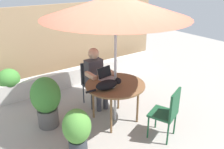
% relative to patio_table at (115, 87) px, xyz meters
% --- Properties ---
extents(ground_plane, '(14.00, 14.00, 0.00)m').
position_rel_patio_table_xyz_m(ground_plane, '(0.00, 0.00, -0.69)').
color(ground_plane, gray).
extents(fence_back, '(5.90, 0.08, 1.90)m').
position_rel_patio_table_xyz_m(fence_back, '(0.00, 2.41, 0.27)').
color(fence_back, '#937756').
rests_on(fence_back, ground).
extents(planter_wall_low, '(5.31, 0.20, 0.42)m').
position_rel_patio_table_xyz_m(planter_wall_low, '(0.00, 1.86, -0.48)').
color(planter_wall_low, beige).
rests_on(planter_wall_low, ground).
extents(patio_table, '(1.07, 1.07, 0.74)m').
position_rel_patio_table_xyz_m(patio_table, '(0.00, 0.00, 0.00)').
color(patio_table, brown).
rests_on(patio_table, ground).
extents(patio_umbrella, '(2.38, 2.38, 2.27)m').
position_rel_patio_table_xyz_m(patio_umbrella, '(0.00, 0.00, 1.41)').
color(patio_umbrella, '#B7B7BC').
rests_on(patio_umbrella, ground).
extents(chair_occupied, '(0.40, 0.40, 0.89)m').
position_rel_patio_table_xyz_m(chair_occupied, '(0.00, 0.82, -0.16)').
color(chair_occupied, '#33383F').
rests_on(chair_occupied, ground).
extents(chair_empty, '(0.52, 0.52, 0.89)m').
position_rel_patio_table_xyz_m(chair_empty, '(0.39, -0.92, -0.16)').
color(chair_empty, '#194C2D').
rests_on(chair_empty, ground).
extents(person_seated, '(0.48, 0.48, 1.23)m').
position_rel_patio_table_xyz_m(person_seated, '(0.00, 0.67, 0.01)').
color(person_seated, '#3F3F47').
rests_on(person_seated, ground).
extents(laptop, '(0.33, 0.29, 0.21)m').
position_rel_patio_table_xyz_m(laptop, '(0.00, 0.29, 0.12)').
color(laptop, gray).
rests_on(laptop, patio_table).
extents(cat, '(0.65, 0.22, 0.17)m').
position_rel_patio_table_xyz_m(cat, '(-0.22, -0.09, 0.14)').
color(cat, black).
rests_on(cat, patio_table).
extents(potted_plant_near_fence, '(0.52, 0.52, 0.95)m').
position_rel_patio_table_xyz_m(potted_plant_near_fence, '(-1.09, 0.55, -0.16)').
color(potted_plant_near_fence, '#595654').
rests_on(potted_plant_near_fence, ground).
extents(potted_plant_by_chair, '(0.47, 0.47, 0.71)m').
position_rel_patio_table_xyz_m(potted_plant_by_chair, '(-1.40, 1.96, -0.29)').
color(potted_plant_by_chair, '#595654').
rests_on(potted_plant_by_chair, ground).
extents(potted_plant_corner, '(0.42, 0.42, 0.80)m').
position_rel_patio_table_xyz_m(potted_plant_corner, '(-1.02, -0.47, -0.23)').
color(potted_plant_corner, '#33383D').
rests_on(potted_plant_corner, ground).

